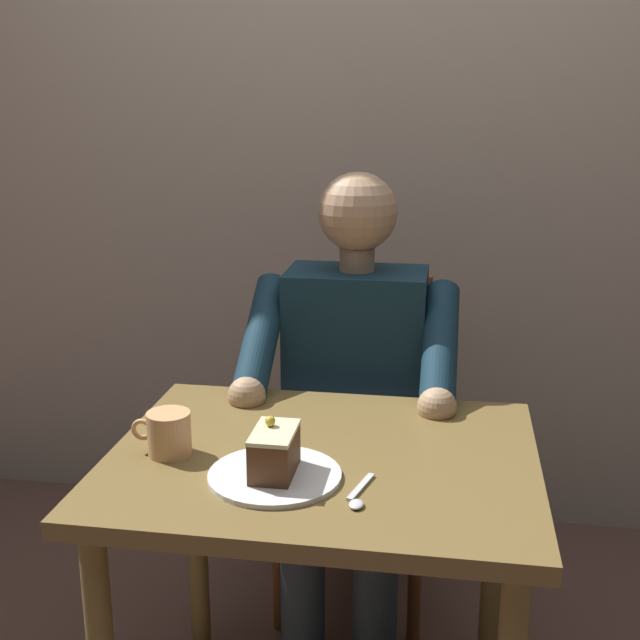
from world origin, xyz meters
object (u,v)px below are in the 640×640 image
Objects in this scene: seated_person at (352,402)px; dessert_spoon at (358,496)px; coffee_cup at (168,432)px; dining_table at (322,500)px; chair at (359,423)px; cake_slice at (274,451)px.

seated_person reaches higher than dessert_spoon.
dining_table is at bearing -170.82° from coffee_cup.
dessert_spoon is (-0.09, 0.65, 0.07)m from seated_person.
coffee_cup is at bearing 66.52° from chair.
cake_slice is at bearing -18.36° from dessert_spoon.
seated_person is 0.66m from dessert_spoon.
coffee_cup is at bearing -16.87° from cake_slice.
dessert_spoon is at bearing 162.51° from coffee_cup.
cake_slice is (0.07, 0.59, 0.12)m from seated_person.
dining_table is 6.72× the size of cake_slice.
seated_person is at bearing -120.13° from coffee_cup.
dessert_spoon is (-0.09, 0.17, 0.11)m from dining_table.
coffee_cup reaches higher than dining_table.
seated_person reaches higher than cake_slice.
dining_table is at bearing -121.13° from cake_slice.
coffee_cup is 0.42m from dessert_spoon.
coffee_cup is (0.30, 0.52, 0.12)m from seated_person.
seated_person is 0.61m from cake_slice.
dining_table is 0.66m from chair.
cake_slice is (0.07, 0.77, 0.26)m from chair.
dining_table is 0.34m from coffee_cup.
dining_table is 6.97× the size of coffee_cup.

